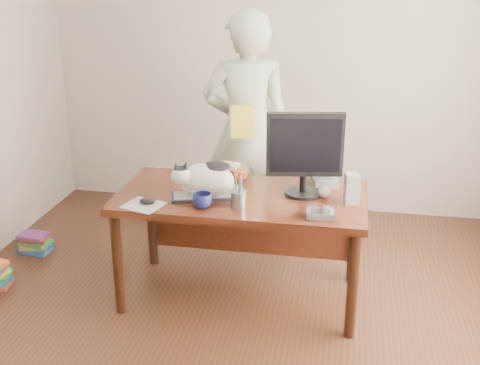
% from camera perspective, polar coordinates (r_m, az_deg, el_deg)
% --- Properties ---
extents(room, '(4.50, 4.50, 4.50)m').
position_cam_1_polar(room, '(3.13, -1.86, 5.06)').
color(room, black).
rests_on(room, ground).
extents(desk, '(1.60, 0.80, 0.75)m').
position_cam_1_polar(desk, '(4.01, 0.34, -2.67)').
color(desk, black).
rests_on(desk, ground).
extents(keyboard, '(0.49, 0.30, 0.03)m').
position_cam_1_polar(keyboard, '(3.83, -3.09, -1.25)').
color(keyboard, black).
rests_on(keyboard, desk).
extents(cat, '(0.44, 0.32, 0.26)m').
position_cam_1_polar(cat, '(3.78, -3.34, 0.37)').
color(cat, white).
rests_on(cat, keyboard).
extents(monitor, '(0.48, 0.27, 0.54)m').
position_cam_1_polar(monitor, '(3.78, 6.16, 3.12)').
color(monitor, black).
rests_on(monitor, desk).
extents(pen_cup, '(0.10, 0.10, 0.24)m').
position_cam_1_polar(pen_cup, '(3.65, -0.12, -1.42)').
color(pen_cup, gray).
rests_on(pen_cup, desk).
extents(mousepad, '(0.27, 0.26, 0.01)m').
position_cam_1_polar(mousepad, '(3.75, -9.14, -2.14)').
color(mousepad, '#A8ACB4').
rests_on(mousepad, desk).
extents(mouse, '(0.12, 0.09, 0.04)m').
position_cam_1_polar(mouse, '(3.76, -8.77, -1.75)').
color(mouse, black).
rests_on(mouse, mousepad).
extents(coffee_mug, '(0.15, 0.15, 0.09)m').
position_cam_1_polar(coffee_mug, '(3.67, -3.58, -1.72)').
color(coffee_mug, '#0E1139').
rests_on(coffee_mug, desk).
extents(phone, '(0.17, 0.14, 0.07)m').
position_cam_1_polar(phone, '(3.57, 7.66, -2.90)').
color(phone, '#5A5A5E').
rests_on(phone, desk).
extents(speaker, '(0.10, 0.11, 0.19)m').
position_cam_1_polar(speaker, '(3.78, 10.55, -0.58)').
color(speaker, gray).
rests_on(speaker, desk).
extents(baseball, '(0.08, 0.08, 0.08)m').
position_cam_1_polar(baseball, '(3.85, 8.00, -0.92)').
color(baseball, beige).
rests_on(baseball, desk).
extents(book_stack, '(0.25, 0.22, 0.08)m').
position_cam_1_polar(book_stack, '(4.21, -0.95, 1.17)').
color(book_stack, '#54161C').
rests_on(book_stack, desk).
extents(calculator, '(0.21, 0.25, 0.06)m').
position_cam_1_polar(calculator, '(4.08, 7.95, 0.26)').
color(calculator, '#5A5A5E').
rests_on(calculator, desk).
extents(person, '(0.75, 0.57, 1.85)m').
position_cam_1_polar(person, '(4.62, 0.62, 4.80)').
color(person, white).
rests_on(person, ground).
extents(held_book, '(0.19, 0.14, 0.24)m').
position_cam_1_polar(held_book, '(4.43, 0.24, 5.75)').
color(held_book, gold).
rests_on(held_book, person).
extents(book_pile_b, '(0.26, 0.20, 0.15)m').
position_cam_1_polar(book_pile_b, '(5.03, -18.85, -5.43)').
color(book_pile_b, '#184B95').
rests_on(book_pile_b, ground).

